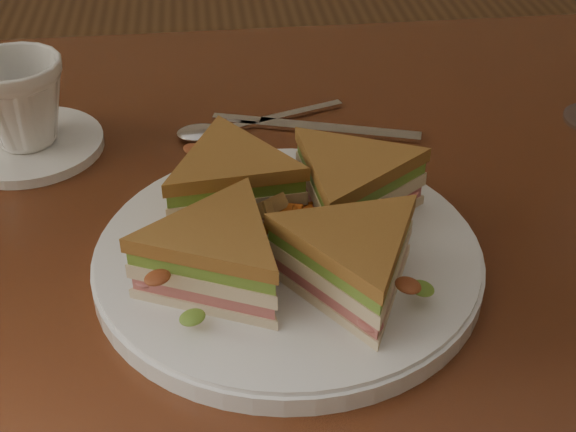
{
  "coord_description": "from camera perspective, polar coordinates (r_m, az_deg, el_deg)",
  "views": [
    {
      "loc": [
        -0.07,
        -0.58,
        1.16
      ],
      "look_at": [
        -0.02,
        -0.09,
        0.8
      ],
      "focal_mm": 50.0,
      "sensor_mm": 36.0,
      "label": 1
    }
  ],
  "objects": [
    {
      "name": "saucer",
      "position": [
        0.83,
        -17.93,
        4.82
      ],
      "size": [
        0.14,
        0.14,
        0.01
      ],
      "primitive_type": "cylinder",
      "color": "white",
      "rests_on": "table"
    },
    {
      "name": "coffee_cup",
      "position": [
        0.81,
        -18.54,
        7.7
      ],
      "size": [
        0.11,
        0.11,
        0.08
      ],
      "primitive_type": "imported",
      "rotation": [
        0.0,
        0.0,
        0.31
      ],
      "color": "white",
      "rests_on": "saucer"
    },
    {
      "name": "crisps_mound",
      "position": [
        0.62,
        0.0,
        -0.68
      ],
      "size": [
        0.09,
        0.09,
        0.05
      ],
      "primitive_type": null,
      "color": "#B85317",
      "rests_on": "plate"
    },
    {
      "name": "spoon",
      "position": [
        0.82,
        -4.74,
        6.18
      ],
      "size": [
        0.18,
        0.07,
        0.01
      ],
      "rotation": [
        0.0,
        0.0,
        0.33
      ],
      "color": "silver",
      "rests_on": "table"
    },
    {
      "name": "knife",
      "position": [
        0.83,
        1.45,
        6.3
      ],
      "size": [
        0.21,
        0.08,
        0.0
      ],
      "rotation": [
        0.0,
        0.0,
        -0.3
      ],
      "color": "silver",
      "rests_on": "table"
    },
    {
      "name": "sandwich_wedges",
      "position": [
        0.62,
        0.0,
        -0.38
      ],
      "size": [
        0.29,
        0.29,
        0.06
      ],
      "color": "beige",
      "rests_on": "plate"
    },
    {
      "name": "table",
      "position": [
        0.77,
        0.53,
        -5.18
      ],
      "size": [
        1.2,
        0.8,
        0.75
      ],
      "color": "#3A190D",
      "rests_on": "ground"
    },
    {
      "name": "plate",
      "position": [
        0.64,
        0.0,
        -3.06
      ],
      "size": [
        0.31,
        0.31,
        0.02
      ],
      "primitive_type": "cylinder",
      "color": "white",
      "rests_on": "table"
    }
  ]
}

